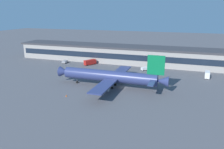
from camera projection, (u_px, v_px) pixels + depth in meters
ground_plane at (122, 87)px, 105.17m from camera, size 600.00×600.00×0.00m
terminal_building at (144, 55)px, 151.10m from camera, size 186.53×19.87×11.58m
airliner at (111, 76)px, 104.27m from camera, size 53.86×45.87×16.55m
pushback_tractor at (65, 62)px, 153.85m from camera, size 2.97×4.99×1.75m
fuel_truck at (90, 62)px, 148.74m from camera, size 6.76×8.63×3.35m
belt_loader at (146, 68)px, 135.39m from camera, size 5.93×5.95×1.95m
stair_truck at (207, 74)px, 119.31m from camera, size 2.75×6.13×3.55m
traffic_cone_0 at (66, 96)px, 93.90m from camera, size 0.59×0.59×0.74m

